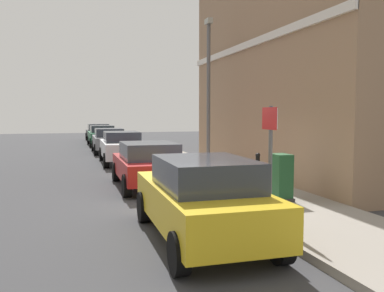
{
  "coord_description": "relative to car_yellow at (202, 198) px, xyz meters",
  "views": [
    {
      "loc": [
        -3.06,
        -9.86,
        2.3
      ],
      "look_at": [
        0.96,
        3.35,
        1.2
      ],
      "focal_mm": 38.43,
      "sensor_mm": 36.0,
      "label": 1
    }
  ],
  "objects": [
    {
      "name": "car_red",
      "position": [
        0.09,
        5.59,
        -0.05
      ],
      "size": [
        1.94,
        3.93,
        1.41
      ],
      "rotation": [
        0.0,
        0.0,
        1.56
      ],
      "color": "maroon",
      "rests_on": "ground"
    },
    {
      "name": "lamppost",
      "position": [
        2.92,
        8.03,
        2.52
      ],
      "size": [
        0.2,
        0.44,
        5.72
      ],
      "color": "#59595B",
      "rests_on": "sidewalk"
    },
    {
      "name": "ground",
      "position": [
        0.76,
        2.94,
        -0.79
      ],
      "size": [
        80.0,
        80.0,
        0.0
      ],
      "primitive_type": "plane",
      "color": "#38383A"
    },
    {
      "name": "corner_building",
      "position": [
        7.22,
        6.69,
        3.52
      ],
      "size": [
        6.62,
        11.52,
        8.6
      ],
      "color": "#937256",
      "rests_on": "ground"
    },
    {
      "name": "car_white",
      "position": [
        0.09,
        12.01,
        -0.02
      ],
      "size": [
        1.93,
        4.11,
        1.46
      ],
      "rotation": [
        0.0,
        0.0,
        1.55
      ],
      "color": "silver",
      "rests_on": "ground"
    },
    {
      "name": "utility_cabinet",
      "position": [
        2.74,
        2.06,
        -0.1
      ],
      "size": [
        0.46,
        0.61,
        1.15
      ],
      "color": "#1E4C28",
      "rests_on": "sidewalk"
    },
    {
      "name": "street_sign",
      "position": [
        1.54,
        0.37,
        0.88
      ],
      "size": [
        0.08,
        0.6,
        2.3
      ],
      "color": "#59595B",
      "rests_on": "sidewalk"
    },
    {
      "name": "sidewalk",
      "position": [
        2.59,
        8.94,
        -0.71
      ],
      "size": [
        2.74,
        30.0,
        0.15
      ],
      "primitive_type": "cube",
      "color": "gray",
      "rests_on": "ground"
    },
    {
      "name": "car_grey",
      "position": [
        0.03,
        17.41,
        -0.04
      ],
      "size": [
        1.91,
        4.18,
        1.42
      ],
      "rotation": [
        0.0,
        0.0,
        1.56
      ],
      "color": "slate",
      "rests_on": "ground"
    },
    {
      "name": "car_green",
      "position": [
        0.07,
        22.97,
        -0.05
      ],
      "size": [
        1.9,
        4.33,
        1.44
      ],
      "rotation": [
        0.0,
        0.0,
        1.57
      ],
      "color": "#195933",
      "rests_on": "ground"
    },
    {
      "name": "car_yellow",
      "position": [
        0.0,
        0.0,
        0.0
      ],
      "size": [
        1.88,
        4.15,
        1.51
      ],
      "rotation": [
        0.0,
        0.0,
        1.56
      ],
      "color": "gold",
      "rests_on": "ground"
    },
    {
      "name": "car_black",
      "position": [
        0.19,
        28.23,
        -0.05
      ],
      "size": [
        1.97,
        3.98,
        1.41
      ],
      "rotation": [
        0.0,
        0.0,
        1.58
      ],
      "color": "black",
      "rests_on": "ground"
    },
    {
      "name": "bollard_near_cabinet",
      "position": [
        2.84,
        3.56,
        -0.08
      ],
      "size": [
        0.14,
        0.14,
        1.04
      ],
      "color": "black",
      "rests_on": "sidewalk"
    }
  ]
}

